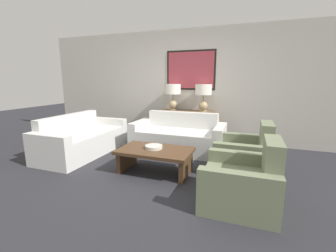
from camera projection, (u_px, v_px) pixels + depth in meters
ground_plane at (153, 175)px, 3.55m from camera, size 20.00×20.00×0.00m
back_wall at (191, 86)px, 5.44m from camera, size 7.86×0.12×2.65m
console_table at (187, 126)px, 5.38m from camera, size 1.21×0.39×0.76m
table_lamp_left at (173, 93)px, 5.34m from camera, size 0.37×0.37×0.61m
table_lamp_right at (203, 93)px, 5.10m from camera, size 0.37×0.37×0.61m
couch_by_back_wall at (178, 137)px, 4.75m from camera, size 1.91×0.88×0.78m
couch_by_side at (83, 140)px, 4.56m from camera, size 0.88×1.91×0.78m
coffee_table at (155, 155)px, 3.60m from camera, size 1.17×0.70×0.39m
decorative_bowl at (154, 147)px, 3.61m from camera, size 0.28×0.28×0.05m
armchair_near_back_wall at (245, 155)px, 3.64m from camera, size 0.85×0.86×0.83m
armchair_near_camera at (243, 183)px, 2.66m from camera, size 0.85×0.86×0.83m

